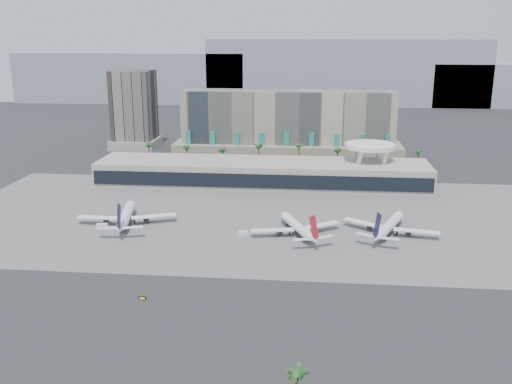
# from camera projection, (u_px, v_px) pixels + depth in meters

# --- Properties ---
(ground) EXTENTS (900.00, 900.00, 0.00)m
(ground) POSITION_uv_depth(u_px,v_px,m) (233.00, 266.00, 191.28)
(ground) COLOR #232326
(ground) RESTS_ON ground
(apron_pad) EXTENTS (260.00, 130.00, 0.06)m
(apron_pad) POSITION_uv_depth(u_px,v_px,m) (251.00, 216.00, 244.01)
(apron_pad) COLOR #5B5B59
(apron_pad) RESTS_ON ground
(mountain_ridge) EXTENTS (680.00, 60.00, 70.00)m
(mountain_ridge) POSITION_uv_depth(u_px,v_px,m) (316.00, 76.00, 631.31)
(mountain_ridge) COLOR gray
(mountain_ridge) RESTS_ON ground
(hotel) EXTENTS (140.00, 30.00, 42.00)m
(hotel) POSITION_uv_depth(u_px,v_px,m) (287.00, 132.00, 353.08)
(hotel) COLOR tan
(hotel) RESTS_ON ground
(office_tower) EXTENTS (30.00, 30.00, 52.00)m
(office_tower) POSITION_uv_depth(u_px,v_px,m) (134.00, 114.00, 385.92)
(office_tower) COLOR black
(office_tower) RESTS_ON ground
(terminal) EXTENTS (170.00, 32.50, 14.50)m
(terminal) POSITION_uv_depth(u_px,v_px,m) (262.00, 172.00, 294.86)
(terminal) COLOR #AEA599
(terminal) RESTS_ON ground
(saucer_structure) EXTENTS (26.00, 26.00, 21.89)m
(saucer_structure) POSITION_uv_depth(u_px,v_px,m) (370.00, 149.00, 292.36)
(saucer_structure) COLOR white
(saucer_structure) RESTS_ON ground
(palm_row) EXTENTS (157.80, 2.80, 13.10)m
(palm_row) POSITION_uv_depth(u_px,v_px,m) (280.00, 151.00, 326.85)
(palm_row) COLOR brown
(palm_row) RESTS_ON ground
(airliner_left) EXTENTS (40.04, 41.58, 14.47)m
(airliner_left) POSITION_uv_depth(u_px,v_px,m) (126.00, 216.00, 232.36)
(airliner_left) COLOR white
(airliner_left) RESTS_ON ground
(airliner_centre) EXTENTS (34.73, 35.79, 13.14)m
(airliner_centre) POSITION_uv_depth(u_px,v_px,m) (298.00, 227.00, 220.33)
(airliner_centre) COLOR white
(airliner_centre) RESTS_ON ground
(airliner_right) EXTENTS (36.30, 37.42, 13.69)m
(airliner_right) POSITION_uv_depth(u_px,v_px,m) (389.00, 226.00, 220.91)
(airliner_right) COLOR white
(airliner_right) RESTS_ON ground
(service_vehicle_a) EXTENTS (4.63, 2.81, 2.12)m
(service_vehicle_a) POSITION_uv_depth(u_px,v_px,m) (102.00, 226.00, 227.76)
(service_vehicle_a) COLOR silver
(service_vehicle_a) RESTS_ON ground
(service_vehicle_b) EXTENTS (4.22, 3.36, 1.90)m
(service_vehicle_b) POSITION_uv_depth(u_px,v_px,m) (243.00, 234.00, 219.80)
(service_vehicle_b) COLOR silver
(service_vehicle_b) RESTS_ON ground
(taxiway_sign) EXTENTS (2.36, 0.60, 1.06)m
(taxiway_sign) POSITION_uv_depth(u_px,v_px,m) (142.00, 298.00, 167.07)
(taxiway_sign) COLOR black
(taxiway_sign) RESTS_ON ground
(near_palm_b) EXTENTS (6.00, 6.00, 13.31)m
(near_palm_b) POSITION_uv_depth(u_px,v_px,m) (297.00, 380.00, 110.51)
(near_palm_b) COLOR brown
(near_palm_b) RESTS_ON ground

